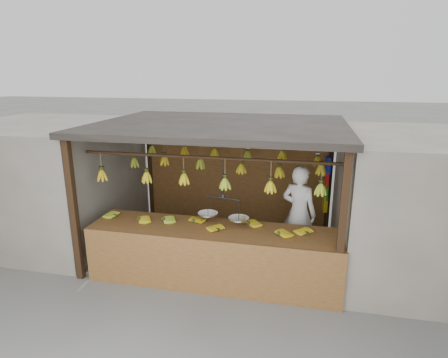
# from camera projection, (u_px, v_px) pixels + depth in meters

# --- Properties ---
(ground) EXTENTS (80.00, 80.00, 0.00)m
(ground) POSITION_uv_depth(u_px,v_px,m) (221.00, 249.00, 7.13)
(ground) COLOR #5B5B57
(stall) EXTENTS (4.30, 3.30, 2.40)m
(stall) POSITION_uv_depth(u_px,v_px,m) (224.00, 144.00, 6.90)
(stall) COLOR black
(stall) RESTS_ON ground
(neighbor_left) EXTENTS (3.00, 3.00, 2.30)m
(neighbor_left) POSITION_uv_depth(u_px,v_px,m) (47.00, 180.00, 7.55)
(neighbor_left) COLOR slate
(neighbor_left) RESTS_ON ground
(neighbor_right) EXTENTS (3.00, 3.00, 2.30)m
(neighbor_right) POSITION_uv_depth(u_px,v_px,m) (436.00, 206.00, 6.08)
(neighbor_right) COLOR slate
(neighbor_right) RESTS_ON ground
(counter) EXTENTS (3.93, 0.89, 0.96)m
(counter) POSITION_uv_depth(u_px,v_px,m) (211.00, 243.00, 5.75)
(counter) COLOR brown
(counter) RESTS_ON ground
(hanging_bananas) EXTENTS (3.65, 2.23, 0.39)m
(hanging_bananas) POSITION_uv_depth(u_px,v_px,m) (220.00, 166.00, 6.69)
(hanging_bananas) COLOR #BAA113
(hanging_bananas) RESTS_ON ground
(balance_scale) EXTENTS (0.82, 0.40, 0.94)m
(balance_scale) POSITION_uv_depth(u_px,v_px,m) (223.00, 213.00, 5.83)
(balance_scale) COLOR black
(balance_scale) RESTS_ON ground
(vendor) EXTENTS (0.74, 0.63, 1.72)m
(vendor) POSITION_uv_depth(u_px,v_px,m) (299.00, 213.00, 6.55)
(vendor) COLOR white
(vendor) RESTS_ON ground
(bag_bundles) EXTENTS (0.08, 0.26, 1.16)m
(bag_bundles) POSITION_uv_depth(u_px,v_px,m) (326.00, 185.00, 7.73)
(bag_bundles) COLOR #1426BF
(bag_bundles) RESTS_ON ground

